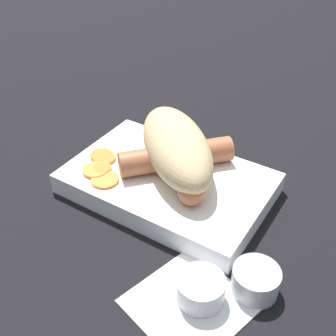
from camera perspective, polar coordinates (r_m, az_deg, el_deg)
ground_plane at (r=0.53m, az=0.00°, el=-3.19°), size 3.00×3.00×0.00m
food_tray at (r=0.52m, az=0.00°, el=-2.06°), size 0.24×0.16×0.03m
bread_roll at (r=0.51m, az=1.17°, el=2.91°), size 0.18×0.17×0.06m
sausage at (r=0.52m, az=0.85°, el=1.67°), size 0.14×0.13×0.03m
pickled_veggies at (r=0.53m, az=-9.02°, el=0.17°), size 0.07×0.07×0.00m
napkin at (r=0.42m, az=2.87°, el=-17.87°), size 0.12×0.12×0.00m
condiment_cup_near at (r=0.42m, az=4.44°, el=-16.24°), size 0.05×0.05×0.03m
condiment_cup_far at (r=0.43m, az=11.73°, el=-14.85°), size 0.05×0.05×0.03m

